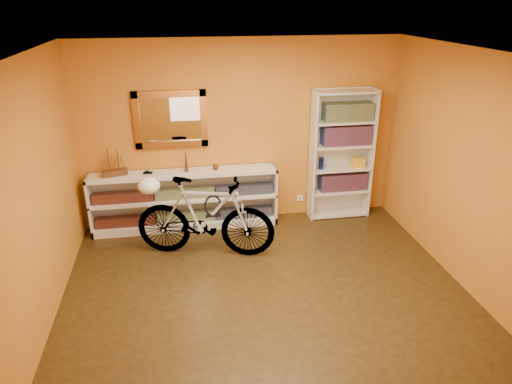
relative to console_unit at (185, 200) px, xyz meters
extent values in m
cube|color=black|center=(0.82, -1.81, -0.43)|extent=(4.50, 4.00, 0.01)
cube|color=silver|center=(0.82, -1.81, 2.18)|extent=(4.50, 4.00, 0.01)
cube|color=#BF6E1C|center=(0.82, 0.19, 0.88)|extent=(4.50, 0.01, 2.60)
cube|color=#BF6E1C|center=(-1.43, -1.81, 0.88)|extent=(0.01, 4.00, 2.60)
cube|color=#BF6E1C|center=(3.08, -1.81, 0.88)|extent=(0.01, 4.00, 2.60)
cube|color=#99581B|center=(-0.13, 0.15, 1.12)|extent=(0.98, 0.06, 0.78)
cube|color=silver|center=(1.72, 0.17, -0.17)|extent=(0.09, 0.02, 0.09)
cube|color=black|center=(0.00, -0.02, -0.26)|extent=(2.50, 0.13, 0.14)
cube|color=navy|center=(0.00, -0.02, 0.11)|extent=(2.50, 0.13, 0.14)
imported|color=black|center=(-0.48, 0.00, 0.43)|extent=(0.00, 0.00, 0.00)
cone|color=#58321E|center=(0.05, 0.00, 0.59)|extent=(0.06, 0.06, 0.32)
sphere|color=#58321E|center=(0.45, 0.00, 0.47)|extent=(0.08, 0.08, 0.08)
cube|color=maroon|center=(2.33, 0.03, 0.12)|extent=(0.70, 0.22, 0.26)
cube|color=maroon|center=(2.33, 0.03, 0.83)|extent=(0.70, 0.22, 0.28)
cube|color=navy|center=(2.33, 0.03, 1.16)|extent=(0.70, 0.22, 0.25)
cylinder|color=navy|center=(1.97, 0.01, 0.43)|extent=(0.08, 0.08, 0.18)
cube|color=maroon|center=(2.08, 0.06, 1.13)|extent=(0.18, 0.18, 0.19)
cube|color=gold|center=(2.53, -0.01, 0.41)|extent=(0.19, 0.13, 0.14)
imported|color=silver|center=(0.23, -0.81, 0.10)|extent=(0.90, 1.85, 1.05)
ellipsoid|color=white|center=(-0.43, -0.64, 0.50)|extent=(0.28, 0.27, 0.21)
torus|color=black|center=(0.33, -0.84, 0.26)|extent=(0.22, 0.02, 0.22)
camera|label=1|loc=(-0.03, -6.10, 2.66)|focal=32.69mm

